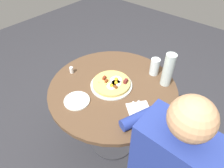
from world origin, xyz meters
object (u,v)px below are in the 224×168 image
at_px(dining_table, 113,102).
at_px(bread_plate, 77,101).
at_px(breakfast_pizza, 112,83).
at_px(salt_shaker, 71,70).
at_px(fork, 143,111).
at_px(knife, 137,112).
at_px(water_bottle, 168,70).
at_px(pizza_plate, 111,85).
at_px(water_glass, 155,67).

height_order(dining_table, bread_plate, bread_plate).
distance_m(breakfast_pizza, salt_shaker, 0.34).
distance_m(fork, knife, 0.04).
bearing_deg(water_bottle, bread_plate, -123.43).
relative_size(dining_table, bread_plate, 5.39).
xyz_separation_m(pizza_plate, water_bottle, (0.27, 0.27, 0.12)).
bearing_deg(fork, pizza_plate, 28.08).
bearing_deg(pizza_plate, knife, -16.05).
bearing_deg(fork, water_bottle, -47.16).
height_order(dining_table, water_glass, water_glass).
height_order(water_bottle, salt_shaker, water_bottle).
bearing_deg(bread_plate, breakfast_pizza, 73.68).
bearing_deg(pizza_plate, dining_table, 9.14).
xyz_separation_m(pizza_plate, knife, (0.28, -0.08, 0.00)).
height_order(fork, water_glass, water_glass).
bearing_deg(fork, salt_shaker, 40.78).
bearing_deg(knife, salt_shaker, 38.20).
height_order(breakfast_pizza, knife, breakfast_pizza).
xyz_separation_m(breakfast_pizza, water_bottle, (0.27, 0.27, 0.10)).
xyz_separation_m(pizza_plate, water_glass, (0.15, 0.31, 0.06)).
distance_m(pizza_plate, fork, 0.31).
xyz_separation_m(bread_plate, salt_shaker, (-0.25, 0.17, 0.02)).
bearing_deg(dining_table, water_glass, 65.62).
distance_m(bread_plate, water_glass, 0.62).
bearing_deg(knife, bread_plate, 64.39).
bearing_deg(knife, dining_table, 20.66).
distance_m(knife, water_glass, 0.42).
xyz_separation_m(breakfast_pizza, bread_plate, (-0.08, -0.26, -0.02)).
xyz_separation_m(fork, knife, (-0.02, -0.03, 0.00)).
relative_size(pizza_plate, water_bottle, 1.20).
bearing_deg(water_glass, dining_table, -114.38).
distance_m(bread_plate, water_bottle, 0.64).
distance_m(breakfast_pizza, knife, 0.29).
height_order(dining_table, breakfast_pizza, breakfast_pizza).
relative_size(breakfast_pizza, bread_plate, 1.57).
distance_m(pizza_plate, water_glass, 0.35).
bearing_deg(water_glass, bread_plate, -111.71).
height_order(breakfast_pizza, water_bottle, water_bottle).
distance_m(dining_table, bread_plate, 0.32).
relative_size(fork, knife, 1.00).
bearing_deg(dining_table, water_bottle, 45.64).
xyz_separation_m(breakfast_pizza, water_glass, (0.15, 0.31, 0.04)).
xyz_separation_m(dining_table, fork, (0.29, -0.05, 0.17)).
relative_size(fork, water_bottle, 0.73).
xyz_separation_m(pizza_plate, salt_shaker, (-0.32, -0.08, 0.02)).
bearing_deg(salt_shaker, fork, 2.90).
height_order(fork, salt_shaker, salt_shaker).
xyz_separation_m(fork, water_glass, (-0.15, 0.36, 0.06)).
distance_m(dining_table, breakfast_pizza, 0.19).
relative_size(pizza_plate, water_glass, 2.26).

